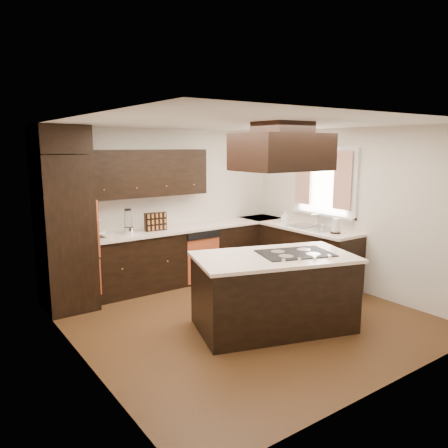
{
  "coord_description": "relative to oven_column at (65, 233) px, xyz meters",
  "views": [
    {
      "loc": [
        -3.38,
        -4.29,
        2.23
      ],
      "look_at": [
        0.1,
        0.6,
        1.15
      ],
      "focal_mm": 35.0,
      "sensor_mm": 36.0,
      "label": 1
    }
  ],
  "objects": [
    {
      "name": "curtain_left",
      "position": [
        3.79,
        -1.57,
        0.64
      ],
      "size": [
        0.02,
        0.34,
        0.9
      ],
      "primitive_type": "cube",
      "color": "beige",
      "rests_on": "wall_right"
    },
    {
      "name": "wall_back",
      "position": [
        1.78,
        0.4,
        0.19
      ],
      "size": [
        4.2,
        0.02,
        2.5
      ],
      "primitive_type": "cube",
      "color": "beige",
      "rests_on": "ground"
    },
    {
      "name": "wall_front",
      "position": [
        1.78,
        -3.81,
        0.19
      ],
      "size": [
        4.2,
        0.02,
        2.5
      ],
      "primitive_type": "cube",
      "color": "beige",
      "rests_on": "ground"
    },
    {
      "name": "countertop_right",
      "position": [
        3.56,
        -0.8,
        -0.16
      ],
      "size": [
        0.63,
        2.4,
        0.04
      ],
      "primitive_type": "cube",
      "color": "#F9E0CC",
      "rests_on": "base_cabinets_right"
    },
    {
      "name": "soap_bottle",
      "position": [
        3.58,
        -0.53,
        -0.04
      ],
      "size": [
        0.1,
        0.11,
        0.2
      ],
      "primitive_type": "imported",
      "rotation": [
        0.0,
        0.0,
        0.17
      ],
      "color": "silver",
      "rests_on": "countertop_right"
    },
    {
      "name": "curtain_right",
      "position": [
        3.79,
        -0.74,
        0.64
      ],
      "size": [
        0.02,
        0.34,
        0.9
      ],
      "primitive_type": "cube",
      "color": "beige",
      "rests_on": "wall_right"
    },
    {
      "name": "dishwasher_front",
      "position": [
        2.1,
        -0.2,
        -0.66
      ],
      "size": [
        0.6,
        0.05,
        0.72
      ],
      "primitive_type": "cube",
      "color": "#C8542D",
      "rests_on": "floor"
    },
    {
      "name": "island_top",
      "position": [
        1.87,
        -2.17,
        -0.16
      ],
      "size": [
        2.15,
        1.61,
        0.04
      ],
      "primitive_type": "cube",
      "rotation": [
        0.0,
        0.0,
        -0.31
      ],
      "color": "#F9E0CC",
      "rests_on": "island"
    },
    {
      "name": "ceiling",
      "position": [
        1.78,
        -1.71,
        1.45
      ],
      "size": [
        4.2,
        4.2,
        0.02
      ],
      "primitive_type": "cube",
      "color": "silver",
      "rests_on": "ground"
    },
    {
      "name": "sink_rim",
      "position": [
        3.58,
        -1.16,
        -0.14
      ],
      "size": [
        0.52,
        0.84,
        0.01
      ],
      "primitive_type": "cube",
      "color": "silver",
      "rests_on": "countertop_right"
    },
    {
      "name": "blender_pitcher",
      "position": [
        0.96,
        0.08,
        0.09
      ],
      "size": [
        0.13,
        0.13,
        0.26
      ],
      "primitive_type": "cone",
      "color": "silver",
      "rests_on": "blender_base"
    },
    {
      "name": "window_pane",
      "position": [
        3.87,
        -1.16,
        0.59
      ],
      "size": [
        0.0,
        1.2,
        1.0
      ],
      "primitive_type": "cube",
      "color": "white",
      "rests_on": "wall_right"
    },
    {
      "name": "upper_cabinets",
      "position": [
        1.34,
        0.23,
        0.75
      ],
      "size": [
        2.0,
        0.34,
        0.72
      ],
      "primitive_type": "cube",
      "color": "black",
      "rests_on": "wall_back"
    },
    {
      "name": "base_cabinets_back",
      "position": [
        1.81,
        0.09,
        -0.62
      ],
      "size": [
        2.93,
        0.6,
        0.88
      ],
      "primitive_type": "cube",
      "color": "black",
      "rests_on": "floor"
    },
    {
      "name": "cooktop",
      "position": [
        2.13,
        -2.25,
        -0.13
      ],
      "size": [
        1.01,
        0.82,
        0.01
      ],
      "primitive_type": "cube",
      "rotation": [
        0.0,
        0.0,
        -0.31
      ],
      "color": "black",
      "rests_on": "island_top"
    },
    {
      "name": "countertop_back",
      "position": [
        1.81,
        0.08,
        -0.16
      ],
      "size": [
        2.93,
        0.63,
        0.04
      ],
      "primitive_type": "cube",
      "color": "#F9E0CC",
      "rests_on": "base_cabinets_back"
    },
    {
      "name": "base_cabinets_right",
      "position": [
        3.58,
        -0.8,
        -0.62
      ],
      "size": [
        0.6,
        2.4,
        0.88
      ],
      "primitive_type": "cube",
      "color": "black",
      "rests_on": "floor"
    },
    {
      "name": "floor",
      "position": [
        1.78,
        -1.71,
        -1.07
      ],
      "size": [
        4.2,
        4.2,
        0.02
      ],
      "primitive_type": "cube",
      "color": "brown",
      "rests_on": "ground"
    },
    {
      "name": "wall_right",
      "position": [
        3.88,
        -1.71,
        0.19
      ],
      "size": [
        0.02,
        4.2,
        2.5
      ],
      "primitive_type": "cube",
      "color": "beige",
      "rests_on": "ground"
    },
    {
      "name": "spice_rack",
      "position": [
        1.41,
        0.09,
        0.0
      ],
      "size": [
        0.35,
        0.14,
        0.29
      ],
      "primitive_type": "cube",
      "rotation": [
        0.0,
        0.0,
        -0.15
      ],
      "color": "black",
      "rests_on": "countertop_back"
    },
    {
      "name": "range_hood",
      "position": [
        1.88,
        -2.25,
        1.1
      ],
      "size": [
        1.05,
        0.72,
        0.42
      ],
      "primitive_type": "cube",
      "color": "black",
      "rests_on": "ceiling"
    },
    {
      "name": "paper_towel",
      "position": [
        3.53,
        -1.7,
        -0.03
      ],
      "size": [
        0.13,
        0.13,
        0.23
      ],
      "primitive_type": "cylinder",
      "rotation": [
        0.0,
        0.0,
        0.28
      ],
      "color": "silver",
      "rests_on": "countertop_right"
    },
    {
      "name": "wall_left",
      "position": [
        -0.33,
        -1.71,
        0.19
      ],
      "size": [
        0.02,
        4.2,
        2.5
      ],
      "primitive_type": "cube",
      "color": "beige",
      "rests_on": "ground"
    },
    {
      "name": "blender_base",
      "position": [
        0.96,
        0.08,
        -0.09
      ],
      "size": [
        0.15,
        0.15,
        0.1
      ],
      "primitive_type": "cylinder",
      "color": "silver",
      "rests_on": "countertop_back"
    },
    {
      "name": "oven_column",
      "position": [
        0.0,
        0.0,
        0.0
      ],
      "size": [
        0.65,
        0.75,
        2.12
      ],
      "primitive_type": "cube",
      "color": "black",
      "rests_on": "floor"
    },
    {
      "name": "mixing_bowl",
      "position": [
        0.6,
        0.08,
        -0.11
      ],
      "size": [
        0.31,
        0.31,
        0.06
      ],
      "primitive_type": "imported",
      "rotation": [
        0.0,
        0.0,
        0.4
      ],
      "color": "silver",
      "rests_on": "countertop_back"
    },
    {
      "name": "hood_duct",
      "position": [
        1.88,
        -2.25,
        1.38
      ],
      "size": [
        0.55,
        0.5,
        0.13
      ],
      "primitive_type": "cube",
      "color": "black",
      "rests_on": "ceiling"
    },
    {
      "name": "window_frame",
      "position": [
        3.85,
        -1.16,
        0.59
      ],
      "size": [
        0.06,
        1.32,
        1.12
      ],
      "primitive_type": "cube",
      "color": "silver",
      "rests_on": "wall_right"
    },
    {
      "name": "wall_oven_face",
      "position": [
        0.35,
        0.0,
        0.06
      ],
      "size": [
        0.05,
        0.62,
        0.78
      ],
      "primitive_type": "cube",
      "color": "#C8542D",
      "rests_on": "oven_column"
    },
    {
      "name": "island",
      "position": [
        1.87,
        -2.17,
        -0.62
      ],
      "size": [
        2.07,
        1.52,
        0.88
      ],
      "primitive_type": "cube",
      "rotation": [
        0.0,
        0.0,
        -0.31
      ],
      "color": "black",
      "rests_on": "floor"
    }
  ]
}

